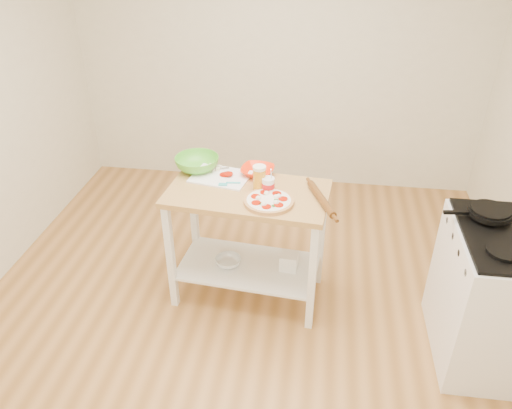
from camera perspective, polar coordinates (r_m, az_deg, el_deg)
The scene contains 15 objects.
room_shell at distance 2.86m, azimuth -2.02°, elevation 5.68°, with size 4.04×4.54×2.74m.
prep_island at distance 3.53m, azimuth -0.92°, elevation -2.05°, with size 1.14×0.69×0.90m.
gas_stove at distance 3.52m, azimuth 26.19°, elevation -9.40°, with size 0.70×0.81×1.11m.
skillet at distance 3.33m, azimuth 25.04°, elevation -0.83°, with size 0.41×0.26×0.03m.
pizza at distance 3.25m, azimuth 1.48°, elevation 0.42°, with size 0.33×0.33×0.05m.
cutting_board at distance 3.58m, azimuth -4.06°, elevation 3.27°, with size 0.45×0.37×0.04m.
spatula at distance 3.46m, azimuth -3.16°, elevation 2.41°, with size 0.15×0.06×0.01m.
knife at distance 3.64m, azimuth -5.78°, elevation 3.90°, with size 0.26×0.12×0.01m.
orange_bowl at distance 3.59m, azimuth 0.18°, elevation 3.85°, with size 0.23×0.23×0.06m, color #FF300A.
green_bowl at distance 3.68m, azimuth -6.75°, elevation 4.69°, with size 0.32×0.32×0.10m, color #52B32F.
beer_pint at distance 3.37m, azimuth 0.39°, elevation 3.06°, with size 0.09×0.09×0.18m.
yogurt_tub at distance 3.36m, azimuth 1.40°, elevation 2.24°, with size 0.09×0.09×0.19m.
rolling_pin at distance 3.28m, azimuth 7.48°, elevation 0.63°, with size 0.05×0.05×0.42m, color brown.
shelf_glass_bowl at distance 3.75m, azimuth -3.19°, elevation -6.54°, with size 0.19×0.19×0.06m, color silver.
shelf_bin at distance 3.70m, azimuth 3.79°, elevation -6.49°, with size 0.13×0.13×0.13m, color white.
Camera 1 is at (0.46, -2.53, 2.59)m, focal length 35.00 mm.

